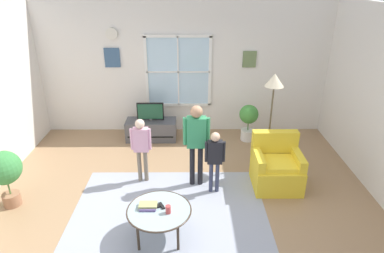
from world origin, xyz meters
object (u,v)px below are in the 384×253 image
(person_green_shirt, at_px, (196,137))
(coffee_table, at_px, (159,211))
(potted_plant_by_window, at_px, (249,119))
(armchair, at_px, (276,168))
(tv_stand, at_px, (151,130))
(person_pink_shirt, at_px, (141,143))
(cup, at_px, (168,209))
(remote_near_books, at_px, (157,205))
(book_stack, at_px, (148,206))
(remote_near_cup, at_px, (162,206))
(television, at_px, (150,111))
(potted_plant_corner, at_px, (4,171))
(floor_lamp, at_px, (274,90))
(person_black_shirt, at_px, (215,156))

(person_green_shirt, bearing_deg, coffee_table, -112.23)
(coffee_table, height_order, potted_plant_by_window, potted_plant_by_window)
(armchair, bearing_deg, tv_stand, 142.38)
(armchair, relative_size, potted_plant_by_window, 1.10)
(armchair, height_order, person_pink_shirt, person_pink_shirt)
(cup, relative_size, remote_near_books, 0.78)
(book_stack, distance_m, potted_plant_by_window, 3.36)
(remote_near_books, relative_size, remote_near_cup, 1.00)
(television, xyz_separation_m, potted_plant_by_window, (2.05, -0.05, -0.16))
(tv_stand, bearing_deg, potted_plant_corner, -130.18)
(person_pink_shirt, bearing_deg, armchair, -3.53)
(person_pink_shirt, relative_size, potted_plant_by_window, 1.45)
(potted_plant_by_window, bearing_deg, coffee_table, -119.32)
(potted_plant_corner, relative_size, floor_lamp, 0.52)
(floor_lamp, bearing_deg, armchair, -89.00)
(person_green_shirt, height_order, potted_plant_by_window, person_green_shirt)
(remote_near_books, relative_size, potted_plant_corner, 0.15)
(cup, xyz_separation_m, remote_near_cup, (-0.09, 0.13, -0.04))
(person_green_shirt, xyz_separation_m, floor_lamp, (1.31, 0.62, 0.57))
(potted_plant_corner, bearing_deg, floor_lamp, 15.72)
(tv_stand, relative_size, potted_plant_corner, 1.16)
(potted_plant_by_window, bearing_deg, book_stack, -121.91)
(potted_plant_corner, bearing_deg, remote_near_books, -14.78)
(tv_stand, xyz_separation_m, floor_lamp, (2.24, -1.09, 1.24))
(tv_stand, xyz_separation_m, television, (0.00, -0.00, 0.42))
(tv_stand, relative_size, book_stack, 4.39)
(tv_stand, relative_size, potted_plant_by_window, 1.34)
(cup, bearing_deg, person_pink_shirt, 110.15)
(cup, xyz_separation_m, person_pink_shirt, (-0.52, 1.42, 0.22))
(remote_near_books, xyz_separation_m, potted_plant_by_window, (1.67, 2.81, 0.03))
(television, height_order, cup, television)
(coffee_table, height_order, remote_near_cup, remote_near_cup)
(coffee_table, bearing_deg, remote_near_books, 113.43)
(tv_stand, height_order, person_black_shirt, person_black_shirt)
(tv_stand, height_order, remote_near_books, remote_near_books)
(coffee_table, xyz_separation_m, floor_lamp, (1.82, 1.86, 1.04))
(remote_near_books, distance_m, remote_near_cup, 0.08)
(armchair, bearing_deg, potted_plant_corner, -172.82)
(book_stack, height_order, person_green_shirt, person_green_shirt)
(armchair, height_order, coffee_table, armchair)
(coffee_table, bearing_deg, book_stack, 161.09)
(tv_stand, height_order, person_pink_shirt, person_pink_shirt)
(book_stack, height_order, person_black_shirt, person_black_shirt)
(cup, relative_size, remote_near_cup, 0.78)
(person_pink_shirt, bearing_deg, potted_plant_by_window, 37.32)
(person_black_shirt, xyz_separation_m, person_pink_shirt, (-1.19, 0.33, 0.05))
(armchair, relative_size, book_stack, 3.63)
(armchair, height_order, person_green_shirt, person_green_shirt)
(tv_stand, bearing_deg, television, -90.00)
(tv_stand, relative_size, floor_lamp, 0.61)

